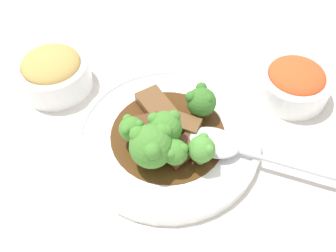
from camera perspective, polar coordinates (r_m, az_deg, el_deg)
name	(u,v)px	position (r m, az deg, el deg)	size (l,w,h in m)	color
ground_plane	(168,141)	(0.55, 0.00, -2.18)	(4.00, 4.00, 0.00)	silver
main_plate	(168,137)	(0.54, 0.00, -1.56)	(0.25, 0.25, 0.02)	white
beef_strip_0	(145,128)	(0.53, -3.34, -0.25)	(0.06, 0.05, 0.01)	#56331E
beef_strip_1	(187,146)	(0.52, 2.77, -2.93)	(0.06, 0.04, 0.01)	#56331E
beef_strip_2	(156,105)	(0.56, -1.76, 3.09)	(0.04, 0.06, 0.01)	brown
beef_strip_3	(178,122)	(0.54, 1.50, 0.64)	(0.05, 0.06, 0.01)	brown
broccoli_floret_0	(151,146)	(0.48, -2.44, -2.85)	(0.06, 0.06, 0.06)	#7FA84C
broccoli_floret_1	(199,100)	(0.54, 4.58, 3.85)	(0.04, 0.04, 0.04)	#8EB756
broccoli_floret_2	(131,129)	(0.51, -5.33, -0.39)	(0.03, 0.03, 0.04)	#7FA84C
broccoli_floret_3	(165,128)	(0.50, -0.51, -0.30)	(0.04, 0.04, 0.06)	#7FA84C
broccoli_floret_4	(202,149)	(0.49, 4.90, -3.33)	(0.03, 0.03, 0.04)	#7FA84C
broccoli_floret_5	(175,152)	(0.48, 1.03, -3.80)	(0.03, 0.03, 0.04)	#8EB756
serving_spoon	(226,146)	(0.52, 8.42, -2.91)	(0.15, 0.21, 0.01)	#B7B7BC
side_bowl_kimchi	(295,82)	(0.61, 17.91, 6.07)	(0.11, 0.11, 0.05)	white
side_bowl_appetizer	(53,71)	(0.62, -16.34, 7.62)	(0.11, 0.11, 0.06)	white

